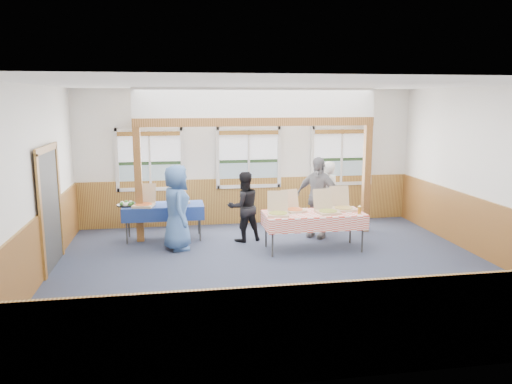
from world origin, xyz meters
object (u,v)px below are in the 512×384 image
at_px(woman_black, 244,207).
at_px(table_left, 163,207).
at_px(man_blue, 177,208).
at_px(woman_white, 327,197).
at_px(person_grey, 317,197).
at_px(table_right, 314,215).

bearing_deg(woman_black, table_left, -29.32).
distance_m(table_left, man_blue, 0.85).
distance_m(woman_white, man_blue, 3.43).
bearing_deg(person_grey, man_blue, -129.42).
bearing_deg(table_right, person_grey, 92.86).
bearing_deg(table_left, woman_black, 5.10).
bearing_deg(man_blue, table_left, 12.10).
relative_size(woman_black, person_grey, 0.84).
distance_m(table_left, table_right, 3.21).
height_order(table_left, man_blue, man_blue).
height_order(woman_black, man_blue, man_blue).
height_order(table_right, person_grey, person_grey).
bearing_deg(woman_white, table_left, -18.36).
relative_size(woman_white, man_blue, 0.95).
bearing_deg(table_right, woman_white, 85.78).
distance_m(table_right, person_grey, 0.98).
bearing_deg(woman_white, man_blue, -5.02).
height_order(man_blue, person_grey, person_grey).
xyz_separation_m(table_left, woman_black, (1.67, -0.42, 0.04)).
bearing_deg(woman_black, man_blue, -0.24).
bearing_deg(woman_black, table_right, 130.88).
xyz_separation_m(table_right, woman_black, (-1.28, 0.85, 0.04)).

